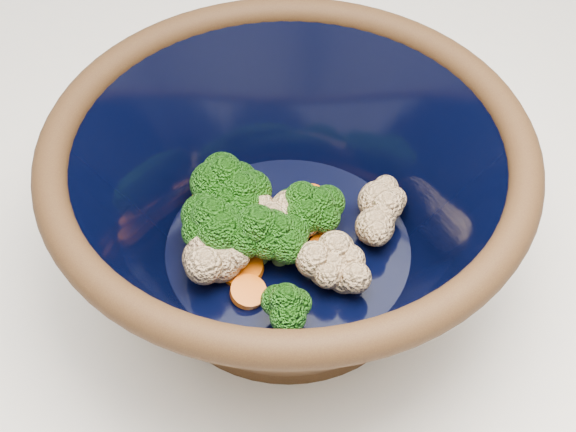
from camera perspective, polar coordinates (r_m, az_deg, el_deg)
name	(u,v)px	position (r m, az deg, el deg)	size (l,w,h in m)	color
mixing_bowl	(288,203)	(0.56, 0.00, 0.94)	(0.40, 0.40, 0.14)	black
vegetable_pile	(266,225)	(0.58, -1.56, -0.61)	(0.17, 0.17, 0.06)	#608442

